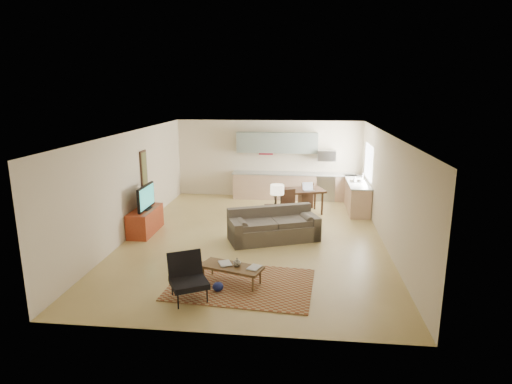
# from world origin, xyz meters

# --- Properties ---
(room) EXTENTS (9.00, 9.00, 9.00)m
(room) POSITION_xyz_m (0.00, 0.00, 1.35)
(room) COLOR tan
(room) RESTS_ON ground
(kitchen_counter_back) EXTENTS (4.26, 0.64, 0.92)m
(kitchen_counter_back) POSITION_xyz_m (0.90, 4.18, 0.46)
(kitchen_counter_back) COLOR tan
(kitchen_counter_back) RESTS_ON ground
(kitchen_counter_right) EXTENTS (0.64, 2.26, 0.92)m
(kitchen_counter_right) POSITION_xyz_m (2.93, 3.00, 0.46)
(kitchen_counter_right) COLOR tan
(kitchen_counter_right) RESTS_ON ground
(kitchen_range) EXTENTS (0.62, 0.62, 0.90)m
(kitchen_range) POSITION_xyz_m (2.00, 4.18, 0.45)
(kitchen_range) COLOR #A5A8AD
(kitchen_range) RESTS_ON ground
(kitchen_microwave) EXTENTS (0.62, 0.40, 0.35)m
(kitchen_microwave) POSITION_xyz_m (2.00, 4.20, 1.55)
(kitchen_microwave) COLOR #A5A8AD
(kitchen_microwave) RESTS_ON room
(upper_cabinets) EXTENTS (2.80, 0.34, 0.70)m
(upper_cabinets) POSITION_xyz_m (0.30, 4.33, 1.95)
(upper_cabinets) COLOR gray
(upper_cabinets) RESTS_ON room
(window_right) EXTENTS (0.02, 1.40, 1.05)m
(window_right) POSITION_xyz_m (3.23, 3.00, 1.55)
(window_right) COLOR white
(window_right) RESTS_ON room
(wall_art_left) EXTENTS (0.06, 0.42, 1.10)m
(wall_art_left) POSITION_xyz_m (-3.21, 0.90, 1.55)
(wall_art_left) COLOR olive
(wall_art_left) RESTS_ON room
(triptych) EXTENTS (1.70, 0.04, 0.50)m
(triptych) POSITION_xyz_m (-0.10, 4.47, 1.75)
(triptych) COLOR beige
(triptych) RESTS_ON room
(rug) EXTENTS (2.90, 2.13, 0.02)m
(rug) POSITION_xyz_m (0.04, -2.75, 0.01)
(rug) COLOR brown
(rug) RESTS_ON floor
(sofa) EXTENTS (2.54, 1.80, 0.81)m
(sofa) POSITION_xyz_m (0.50, -0.12, 0.41)
(sofa) COLOR #554D43
(sofa) RESTS_ON floor
(coffee_table) EXTENTS (1.33, 0.85, 0.37)m
(coffee_table) POSITION_xyz_m (-0.16, -2.70, 0.19)
(coffee_table) COLOR #51371C
(coffee_table) RESTS_ON floor
(book_a) EXTENTS (0.45, 0.47, 0.03)m
(book_a) POSITION_xyz_m (-0.41, -2.67, 0.38)
(book_a) COLOR maroon
(book_a) RESTS_ON coffee_table
(book_b) EXTENTS (0.42, 0.45, 0.02)m
(book_b) POSITION_xyz_m (0.20, -2.71, 0.38)
(book_b) COLOR navy
(book_b) RESTS_ON coffee_table
(vase) EXTENTS (0.21, 0.21, 0.17)m
(vase) POSITION_xyz_m (-0.05, -2.69, 0.45)
(vase) COLOR black
(vase) RESTS_ON coffee_table
(armchair) EXTENTS (1.00, 1.00, 0.84)m
(armchair) POSITION_xyz_m (-0.82, -3.46, 0.42)
(armchair) COLOR black
(armchair) RESTS_ON floor
(tv_credenza) EXTENTS (0.54, 1.41, 0.65)m
(tv_credenza) POSITION_xyz_m (-2.96, 0.11, 0.33)
(tv_credenza) COLOR maroon
(tv_credenza) RESTS_ON floor
(tv) EXTENTS (0.11, 1.09, 0.65)m
(tv) POSITION_xyz_m (-2.90, 0.11, 0.98)
(tv) COLOR black
(tv) RESTS_ON tv_credenza
(console_table) EXTENTS (0.70, 0.53, 0.74)m
(console_table) POSITION_xyz_m (0.54, 0.50, 0.37)
(console_table) COLOR #321F14
(console_table) RESTS_ON floor
(table_lamp) EXTENTS (0.44, 0.44, 0.59)m
(table_lamp) POSITION_xyz_m (0.54, 0.50, 1.04)
(table_lamp) COLOR beige
(table_lamp) RESTS_ON console_table
(dining_table) EXTENTS (1.69, 1.29, 0.76)m
(dining_table) POSITION_xyz_m (1.10, 2.38, 0.38)
(dining_table) COLOR #321F14
(dining_table) RESTS_ON floor
(dining_chair_near) EXTENTS (0.58, 0.59, 0.89)m
(dining_chair_near) POSITION_xyz_m (0.88, 1.63, 0.45)
(dining_chair_near) COLOR #321F14
(dining_chair_near) RESTS_ON floor
(dining_chair_far) EXTENTS (0.51, 0.52, 0.84)m
(dining_chair_far) POSITION_xyz_m (1.31, 3.14, 0.42)
(dining_chair_far) COLOR #321F14
(dining_chair_far) RESTS_ON floor
(laptop) EXTENTS (0.38, 0.33, 0.24)m
(laptop) POSITION_xyz_m (1.40, 2.29, 0.88)
(laptop) COLOR #A5A8AD
(laptop) RESTS_ON dining_table
(soap_bottle) EXTENTS (0.13, 0.13, 0.19)m
(soap_bottle) POSITION_xyz_m (2.83, 2.85, 1.02)
(soap_bottle) COLOR beige
(soap_bottle) RESTS_ON kitchen_counter_right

